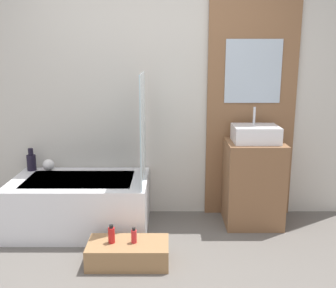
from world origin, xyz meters
name	(u,v)px	position (x,y,z in m)	size (l,w,h in m)	color
wall_tiled_back	(154,91)	(0.00, 1.58, 1.30)	(4.20, 0.06, 2.60)	beige
wall_wood_accent	(252,90)	(0.99, 1.53, 1.31)	(0.90, 0.04, 2.60)	brown
bathtub	(81,204)	(-0.70, 1.14, 0.25)	(1.30, 0.78, 0.50)	white
glass_shower_screen	(143,129)	(-0.09, 1.08, 1.01)	(0.01, 0.63, 1.00)	silver
wooden_step_bench	(128,253)	(-0.18, 0.48, 0.09)	(0.66, 0.34, 0.18)	#997047
vanity_cabinet	(253,183)	(0.99, 1.27, 0.42)	(0.55, 0.49, 0.84)	brown
sink	(256,134)	(0.99, 1.27, 0.92)	(0.43, 0.35, 0.33)	white
vase_tall_dark	(32,161)	(-1.25, 1.43, 0.60)	(0.09, 0.09, 0.23)	black
vase_round_light	(49,165)	(-1.08, 1.42, 0.56)	(0.12, 0.12, 0.12)	white
bottle_soap_primary	(112,235)	(-0.31, 0.48, 0.25)	(0.05, 0.05, 0.16)	red
bottle_soap_secondary	(134,236)	(-0.13, 0.48, 0.24)	(0.05, 0.05, 0.13)	red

